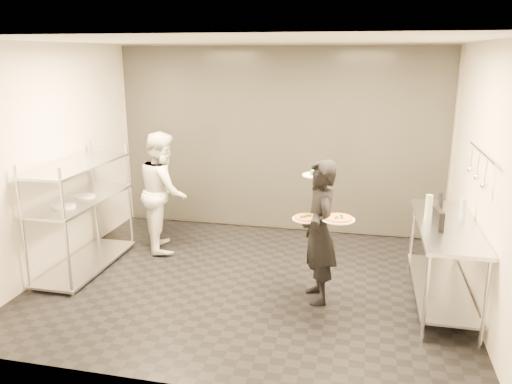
% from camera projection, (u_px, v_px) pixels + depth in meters
% --- Properties ---
extents(room_shell, '(5.00, 4.00, 2.80)m').
position_uv_depth(room_shell, '(268.00, 150.00, 6.74)').
color(room_shell, black).
rests_on(room_shell, ground).
extents(pass_rack, '(0.60, 1.60, 1.50)m').
position_uv_depth(pass_rack, '(82.00, 210.00, 6.25)').
color(pass_rack, silver).
rests_on(pass_rack, ground).
extents(prep_counter, '(0.60, 1.80, 0.92)m').
position_uv_depth(prep_counter, '(444.00, 249.00, 5.39)').
color(prep_counter, silver).
rests_on(prep_counter, ground).
extents(utensil_rail, '(0.07, 1.20, 0.31)m').
position_uv_depth(utensil_rail, '(479.00, 167.00, 5.09)').
color(utensil_rail, silver).
rests_on(utensil_rail, room_shell).
extents(waiter, '(0.56, 0.68, 1.59)m').
position_uv_depth(waiter, '(319.00, 232.00, 5.40)').
color(waiter, black).
rests_on(waiter, ground).
extents(chef, '(0.90, 0.99, 1.65)m').
position_uv_depth(chef, '(164.00, 191.00, 6.88)').
color(chef, silver).
rests_on(chef, ground).
extents(pizza_plate_near, '(0.30, 0.30, 0.05)m').
position_uv_depth(pizza_plate_near, '(307.00, 218.00, 5.22)').
color(pizza_plate_near, white).
rests_on(pizza_plate_near, waiter).
extents(pizza_plate_far, '(0.34, 0.34, 0.05)m').
position_uv_depth(pizza_plate_far, '(338.00, 218.00, 5.11)').
color(pizza_plate_far, white).
rests_on(pizza_plate_far, waiter).
extents(salad_plate, '(0.30, 0.30, 0.07)m').
position_uv_depth(salad_plate, '(316.00, 174.00, 5.52)').
color(salad_plate, white).
rests_on(salad_plate, waiter).
extents(pos_monitor, '(0.09, 0.28, 0.20)m').
position_uv_depth(pos_monitor, '(438.00, 219.00, 5.14)').
color(pos_monitor, black).
rests_on(pos_monitor, prep_counter).
extents(bottle_green, '(0.08, 0.08, 0.27)m').
position_uv_depth(bottle_green, '(429.00, 207.00, 5.43)').
color(bottle_green, '#93A194').
rests_on(bottle_green, prep_counter).
extents(bottle_clear, '(0.07, 0.07, 0.23)m').
position_uv_depth(bottle_clear, '(463.00, 209.00, 5.43)').
color(bottle_clear, '#93A194').
rests_on(bottle_clear, prep_counter).
extents(bottle_dark, '(0.06, 0.06, 0.19)m').
position_uv_depth(bottle_dark, '(441.00, 201.00, 5.76)').
color(bottle_dark, black).
rests_on(bottle_dark, prep_counter).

